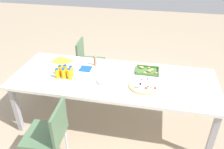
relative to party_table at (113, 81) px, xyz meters
The scene contains 16 objects.
ground_plane 0.68m from the party_table, ahead, with size 12.00×12.00×0.00m, color tan.
party_table is the anchor object (origin of this frame).
chair_near_left 0.98m from the party_table, 121.67° to the right, with size 0.42×0.42×0.83m.
chair_far_left 1.06m from the party_table, 125.93° to the left, with size 0.42×0.42×0.83m.
juice_bottle_0 0.71m from the party_table, 168.15° to the right, with size 0.05×0.05×0.13m.
juice_bottle_1 0.63m from the party_table, 167.54° to the right, with size 0.06×0.06×0.14m.
juice_bottle_2 0.55m from the party_table, 165.50° to the right, with size 0.06×0.06×0.15m.
juice_bottle_3 0.68m from the party_table, behind, with size 0.06×0.06×0.14m.
juice_bottle_4 0.62m from the party_table, behind, with size 0.06×0.06×0.15m.
juice_bottle_5 0.55m from the party_table, behind, with size 0.06×0.06×0.15m.
fruit_pizza 0.41m from the party_table, 16.64° to the right, with size 0.36×0.36×0.05m.
snack_tray 0.48m from the party_table, 30.95° to the left, with size 0.30×0.22×0.04m.
plate_stack 0.15m from the party_table, 123.46° to the right, with size 0.20×0.20×0.03m.
napkin_stack 0.43m from the party_table, 161.08° to the left, with size 0.15×0.15×0.01m, color #194CA5.
cardboard_tube 0.43m from the party_table, 138.71° to the left, with size 0.04×0.04×0.15m, color #9E7A56.
paper_folder 0.86m from the party_table, 160.37° to the left, with size 0.26×0.20×0.01m, color yellow.
Camera 1 is at (0.47, -2.35, 2.22)m, focal length 36.10 mm.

